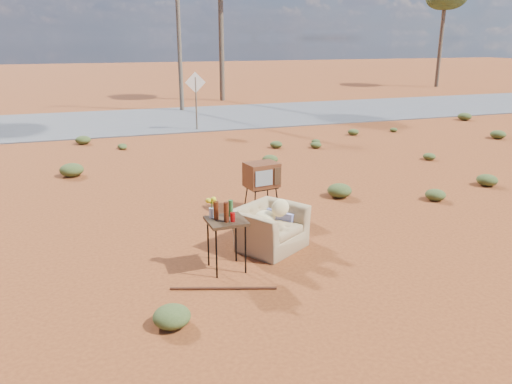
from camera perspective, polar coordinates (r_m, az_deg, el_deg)
name	(u,v)px	position (r m, az deg, el deg)	size (l,w,h in m)	color
ground	(272,263)	(7.93, 1.82, -8.06)	(140.00, 140.00, 0.00)	brown
highway	(147,120)	(22.10, -12.31, 8.03)	(140.00, 7.00, 0.04)	#565659
armchair	(272,221)	(8.38, 1.84, -3.35)	(1.40, 1.36, 0.95)	#9B7F55
tv_unit	(262,176)	(9.98, 0.66, 1.89)	(0.70, 0.60, 1.01)	black
side_table	(223,218)	(7.43, -3.80, -2.93)	(0.58, 0.58, 1.12)	#392514
rusty_bar	(223,288)	(7.15, -3.74, -10.91)	(0.04, 0.04, 1.50)	#512715
road_sign	(196,91)	(19.23, -6.91, 11.44)	(0.78, 0.06, 2.19)	brown
eucalyptus_right	(445,0)	(39.41, 20.80, 19.85)	(3.20, 3.20, 7.10)	brown
utility_pole_center	(178,21)	(24.64, -8.87, 18.75)	(1.40, 0.20, 8.00)	brown
scrub_patch	(171,185)	(11.70, -9.72, 0.83)	(17.49, 8.07, 0.33)	#495826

